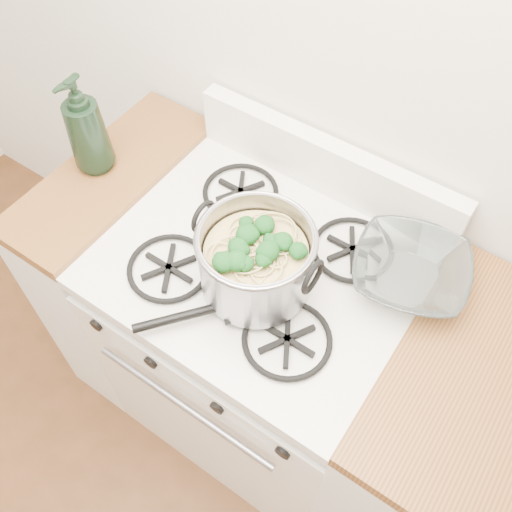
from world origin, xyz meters
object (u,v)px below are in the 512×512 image
(spatula, at_px, (243,301))
(glass_bowl, at_px, (409,275))
(gas_range, at_px, (260,347))
(stock_pot, at_px, (256,261))
(bottle, at_px, (85,125))

(spatula, relative_size, glass_bowl, 2.88)
(gas_range, distance_m, stock_pot, 0.58)
(gas_range, height_order, glass_bowl, glass_bowl)
(spatula, height_order, bottle, bottle)
(glass_bowl, bearing_deg, spatula, -135.61)
(stock_pot, relative_size, spatula, 0.96)
(stock_pot, bearing_deg, gas_range, 115.19)
(bottle, bearing_deg, glass_bowl, 8.36)
(gas_range, distance_m, spatula, 0.52)
(stock_pot, distance_m, bottle, 0.58)
(stock_pot, distance_m, spatula, 0.10)
(gas_range, xyz_separation_m, stock_pot, (0.03, -0.06, 0.57))
(spatula, xyz_separation_m, bottle, (-0.59, 0.14, 0.13))
(spatula, bearing_deg, bottle, -154.11)
(gas_range, relative_size, stock_pot, 3.10)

